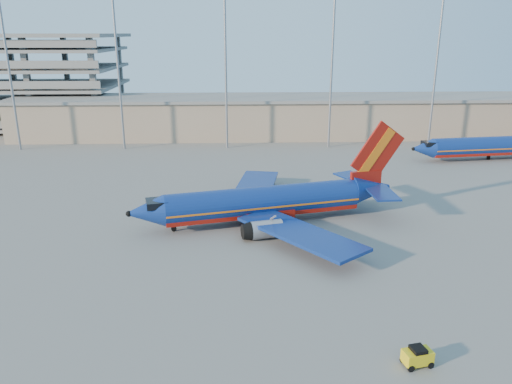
% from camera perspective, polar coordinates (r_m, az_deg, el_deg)
% --- Properties ---
extents(ground, '(220.00, 220.00, 0.00)m').
position_cam_1_polar(ground, '(54.65, 1.10, -5.48)').
color(ground, slate).
rests_on(ground, ground).
extents(terminal_building, '(122.00, 16.00, 8.50)m').
position_cam_1_polar(terminal_building, '(110.27, 4.66, 8.69)').
color(terminal_building, gray).
rests_on(terminal_building, ground).
extents(light_mast_row, '(101.60, 1.60, 28.65)m').
position_cam_1_polar(light_mast_row, '(96.55, 2.66, 15.35)').
color(light_mast_row, gray).
rests_on(light_mast_row, ground).
extents(aircraft_main, '(33.27, 31.61, 11.46)m').
position_cam_1_polar(aircraft_main, '(59.06, 1.57, -1.13)').
color(aircraft_main, navy).
rests_on(aircraft_main, ground).
extents(aircraft_second, '(31.71, 12.29, 10.75)m').
position_cam_1_polar(aircraft_second, '(98.23, 25.58, 4.79)').
color(aircraft_second, navy).
rests_on(aircraft_second, ground).
extents(baggage_tug, '(2.15, 1.56, 1.40)m').
position_cam_1_polar(baggage_tug, '(37.06, 17.97, -17.41)').
color(baggage_tug, gold).
rests_on(baggage_tug, ground).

